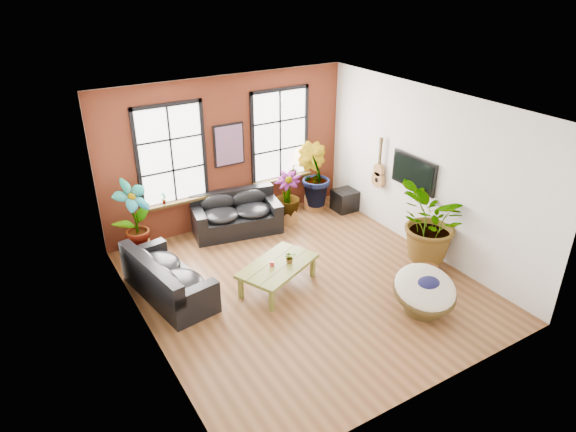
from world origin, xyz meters
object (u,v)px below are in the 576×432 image
sofa_back (236,214)px  coffee_table (278,267)px  sofa_left (166,279)px  papasan_chair (425,291)px

sofa_back → coffee_table: sofa_back is taller
sofa_back → sofa_left: sofa_back is taller
sofa_left → coffee_table: sofa_left is taller
sofa_back → papasan_chair: size_ratio=1.52×
papasan_chair → coffee_table: bearing=147.4°
sofa_left → papasan_chair: size_ratio=1.61×
sofa_back → sofa_left: size_ratio=0.94×
papasan_chair → sofa_back: bearing=123.5°
sofa_left → papasan_chair: papasan_chair is taller
coffee_table → papasan_chair: (1.84, -2.03, -0.00)m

